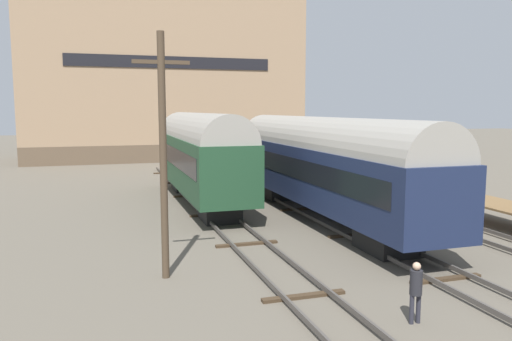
% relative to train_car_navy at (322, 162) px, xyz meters
% --- Properties ---
extents(ground_plane, '(200.00, 200.00, 0.00)m').
position_rel_train_car_navy_xyz_m(ground_plane, '(0.00, -6.66, -2.92)').
color(ground_plane, '#60594C').
extents(track_left, '(2.60, 60.00, 0.26)m').
position_rel_train_car_navy_xyz_m(track_left, '(-4.99, -6.66, -2.77)').
color(track_left, '#4C4742').
rests_on(track_left, ground).
extents(track_middle, '(2.60, 60.00, 0.26)m').
position_rel_train_car_navy_xyz_m(track_middle, '(0.00, -6.66, -2.77)').
color(track_middle, '#4C4742').
rests_on(track_middle, ground).
extents(track_right, '(2.60, 60.00, 0.26)m').
position_rel_train_car_navy_xyz_m(track_right, '(4.99, -6.66, -2.77)').
color(track_right, '#4C4742').
rests_on(track_right, ground).
extents(train_car_navy, '(3.11, 18.99, 5.15)m').
position_rel_train_car_navy_xyz_m(train_car_navy, '(0.00, 0.00, 0.00)').
color(train_car_navy, black).
rests_on(train_car_navy, ground).
extents(train_car_green, '(3.04, 15.02, 5.32)m').
position_rel_train_car_navy_xyz_m(train_car_green, '(-4.99, 6.08, 0.10)').
color(train_car_green, black).
rests_on(train_car_green, ground).
extents(person_worker, '(0.32, 0.32, 1.64)m').
position_rel_train_car_navy_xyz_m(person_worker, '(-2.93, -12.16, -1.94)').
color(person_worker, '#282833').
rests_on(person_worker, ground).
extents(utility_pole, '(1.80, 0.24, 7.96)m').
position_rel_train_car_navy_xyz_m(utility_pole, '(-8.66, -6.65, 1.22)').
color(utility_pole, '#473828').
rests_on(utility_pole, ground).
extents(warehouse_building, '(29.66, 11.88, 18.67)m').
position_rel_train_car_navy_xyz_m(warehouse_building, '(-3.34, 35.19, 6.42)').
color(warehouse_building, brown).
rests_on(warehouse_building, ground).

